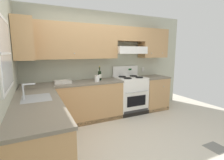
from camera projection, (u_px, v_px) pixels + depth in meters
name	position (u px, v px, depth m)	size (l,w,h in m)	color
ground_plane	(119.00, 144.00, 2.88)	(7.04, 7.04, 0.00)	beige
floor_accent_tile	(216.00, 148.00, 2.75)	(0.30, 0.30, 0.01)	slate
wall_back	(105.00, 56.00, 4.17)	(4.68, 0.57, 2.55)	#B7BAA3
wall_left	(5.00, 69.00, 2.19)	(0.47, 4.00, 2.55)	#B7BAA3
counter_back_run	(97.00, 100.00, 3.94)	(3.60, 0.65, 0.91)	tan
counter_left_run	(39.00, 134.00, 2.28)	(0.63, 1.91, 1.13)	tan
stove	(130.00, 94.00, 4.34)	(0.76, 0.62, 1.20)	white
wine_bottle	(100.00, 75.00, 3.94)	(0.08, 0.08, 0.33)	black
bowl	(63.00, 82.00, 3.56)	(0.35, 0.24, 0.06)	beige
paper_towel_roll	(97.00, 78.00, 3.76)	(0.11, 0.11, 0.14)	white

